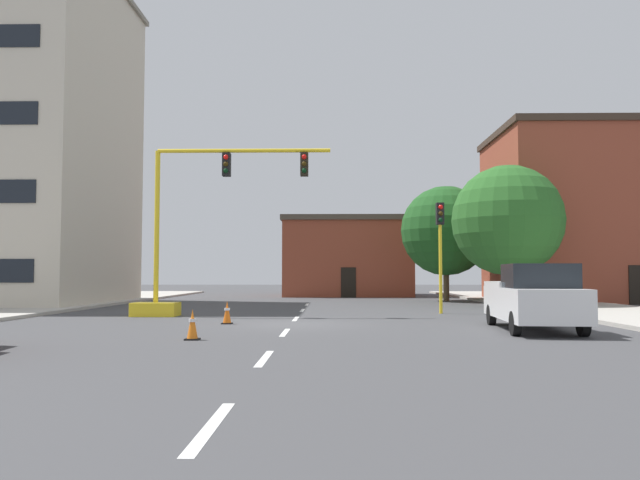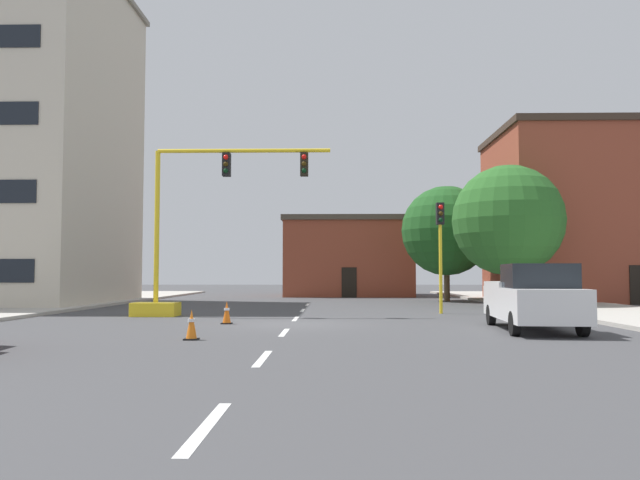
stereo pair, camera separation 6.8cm
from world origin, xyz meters
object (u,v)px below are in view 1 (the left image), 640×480
object	(u,v)px
traffic_signal_gantry	(180,262)
traffic_cone_roadside_a	(192,325)
tree_right_far	(446,231)
traffic_cone_roadside_b	(227,313)
tree_right_mid	(508,220)
traffic_light_pole_right	(440,232)
pickup_truck_white	(533,298)

from	to	relation	value
traffic_signal_gantry	traffic_cone_roadside_a	size ratio (longest dim) A/B	10.16
tree_right_far	traffic_signal_gantry	bearing A→B (deg)	-133.21
traffic_cone_roadside_a	traffic_cone_roadside_b	world-z (taller)	traffic_cone_roadside_a
traffic_signal_gantry	tree_right_mid	distance (m)	17.40
traffic_signal_gantry	tree_right_far	bearing A→B (deg)	46.79
traffic_light_pole_right	tree_right_mid	bearing A→B (deg)	51.46
traffic_signal_gantry	tree_right_far	world-z (taller)	tree_right_far
pickup_truck_white	traffic_cone_roadside_b	xyz separation A→B (m)	(-9.64, 2.26, -0.59)
traffic_signal_gantry	traffic_cone_roadside_b	xyz separation A→B (m)	(2.59, -3.85, -1.79)
traffic_light_pole_right	traffic_cone_roadside_b	xyz separation A→B (m)	(-8.30, -5.70, -3.14)
traffic_signal_gantry	pickup_truck_white	world-z (taller)	traffic_signal_gantry
traffic_light_pole_right	traffic_cone_roadside_a	world-z (taller)	traffic_light_pole_right
tree_right_mid	traffic_cone_roadside_b	world-z (taller)	tree_right_mid
tree_right_far	traffic_cone_roadside_b	xyz separation A→B (m)	(-10.88, -18.19, -4.08)
traffic_light_pole_right	pickup_truck_white	world-z (taller)	traffic_light_pole_right
pickup_truck_white	traffic_cone_roadside_b	distance (m)	9.92
pickup_truck_white	traffic_cone_roadside_b	world-z (taller)	pickup_truck_white
tree_right_mid	pickup_truck_white	bearing A→B (deg)	-103.29
traffic_light_pole_right	tree_right_mid	xyz separation A→B (m)	(4.58, 5.75, 1.01)
tree_right_far	tree_right_mid	distance (m)	7.03
traffic_signal_gantry	pickup_truck_white	bearing A→B (deg)	-26.53
traffic_cone_roadside_a	traffic_cone_roadside_b	size ratio (longest dim) A/B	1.00
traffic_light_pole_right	tree_right_mid	distance (m)	7.42
traffic_signal_gantry	tree_right_mid	xyz separation A→B (m)	(15.47, 7.60, 2.36)
traffic_light_pole_right	tree_right_mid	size ratio (longest dim) A/B	0.64
pickup_truck_white	traffic_signal_gantry	bearing A→B (deg)	153.47
traffic_cone_roadside_b	traffic_signal_gantry	bearing A→B (deg)	123.94
traffic_light_pole_right	traffic_cone_roadside_a	size ratio (longest dim) A/B	6.11
traffic_light_pole_right	traffic_cone_roadside_a	xyz separation A→B (m)	(-8.33, -10.80, -3.14)
traffic_signal_gantry	pickup_truck_white	distance (m)	13.72
tree_right_far	traffic_cone_roadside_a	bearing A→B (deg)	-115.11
traffic_light_pole_right	tree_right_mid	world-z (taller)	tree_right_mid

